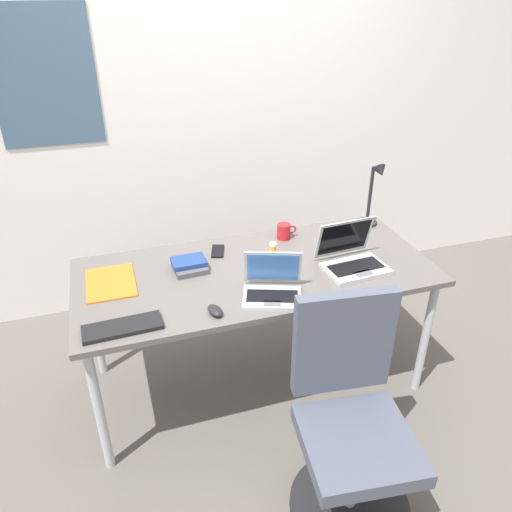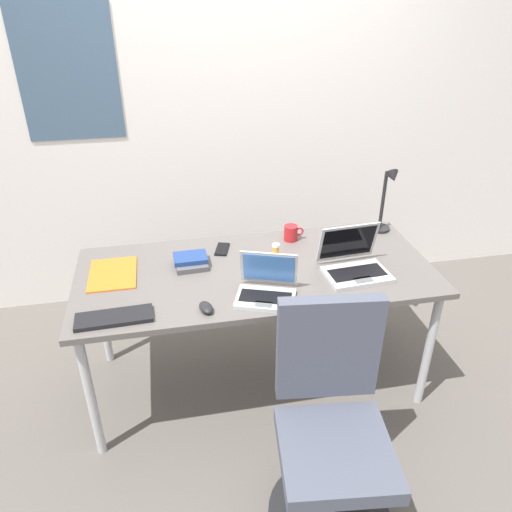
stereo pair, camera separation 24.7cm
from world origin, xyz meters
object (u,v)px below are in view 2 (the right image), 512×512
Objects in this scene: laptop_mid_desk at (266,289)px; paper_folder_mid_desk at (113,274)px; desk_lamp at (386,201)px; laptop_far_corner at (354,264)px; computer_mouse at (206,308)px; coffee_mug at (291,233)px; pill_bottle at (276,251)px; external_keyboard at (114,318)px; book_stack at (191,261)px; cell_phone at (222,249)px; office_chair at (331,439)px.

paper_folder_mid_desk is (-0.71, 0.34, -0.04)m from laptop_mid_desk.
desk_lamp is 0.97m from laptop_mid_desk.
laptop_far_corner is 3.44× the size of computer_mouse.
laptop_mid_desk is 3.43× the size of computer_mouse.
laptop_far_corner is 2.93× the size of coffee_mug.
external_keyboard is at bearing -153.98° from pill_bottle.
laptop_mid_desk is at bearing -146.83° from desk_lamp.
laptop_far_corner is at bearing -32.45° from pill_bottle.
laptop_mid_desk is 1.00× the size of external_keyboard.
book_stack is 0.56× the size of paper_folder_mid_desk.
pill_bottle is at bearing 147.55° from laptop_far_corner.
laptop_mid_desk is 2.91× the size of coffee_mug.
paper_folder_mid_desk is (-1.51, -0.18, -0.19)m from desk_lamp.
laptop_far_corner is 4.18× the size of pill_bottle.
pill_bottle is at bearing 30.54° from computer_mouse.
computer_mouse reaches higher than cell_phone.
office_chair is (0.47, -0.92, -0.37)m from book_stack.
paper_folder_mid_desk is (-0.03, 0.38, -0.01)m from external_keyboard.
external_keyboard is at bearing -132.34° from book_stack.
cell_phone is 0.79× the size of book_stack.
computer_mouse reaches higher than paper_folder_mid_desk.
book_stack is at bearing 132.15° from laptop_mid_desk.
office_chair is at bearing -62.78° from book_stack.
computer_mouse is 0.41m from book_stack.
cell_phone is 1.72× the size of pill_bottle.
computer_mouse is at bearing -85.32° from book_stack.
coffee_mug is at bearing 118.74° from laptop_far_corner.
desk_lamp reaches higher than laptop_far_corner.
desk_lamp is 0.71m from pill_bottle.
paper_folder_mid_desk is at bearing -168.93° from coffee_mug.
desk_lamp reaches higher than computer_mouse.
laptop_mid_desk is 0.34× the size of office_chair.
book_stack is at bearing -126.98° from cell_phone.
laptop_far_corner is (-0.32, -0.39, -0.15)m from desk_lamp.
laptop_far_corner is 0.83m from book_stack.
laptop_mid_desk reaches higher than computer_mouse.
book_stack is at bearing 45.39° from external_keyboard.
computer_mouse is 0.71× the size of cell_phone.
laptop_mid_desk is 0.48m from book_stack.
computer_mouse is 0.76m from office_chair.
coffee_mug is (0.54, 0.59, 0.03)m from computer_mouse.
laptop_far_corner is 0.71m from cell_phone.
book_stack is at bearing 179.54° from pill_bottle.
laptop_mid_desk is at bearing -57.08° from cell_phone.
desk_lamp is 0.53m from laptop_far_corner.
laptop_mid_desk reaches higher than book_stack.
office_chair is at bearing -120.84° from desk_lamp.
cell_phone is (0.54, 0.53, -0.01)m from external_keyboard.
desk_lamp is 3.54× the size of coffee_mug.
office_chair is (0.02, -0.91, -0.38)m from pill_bottle.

